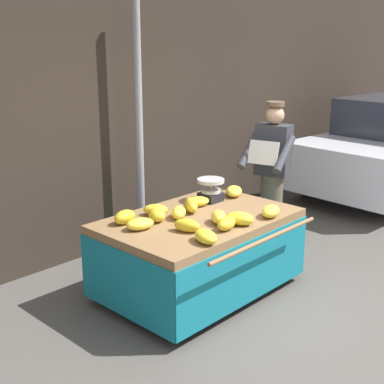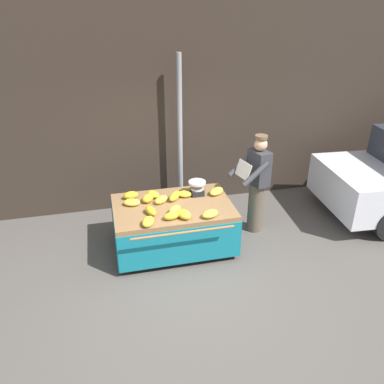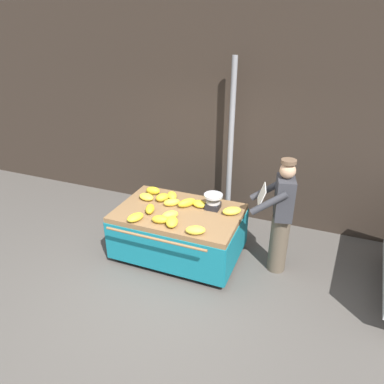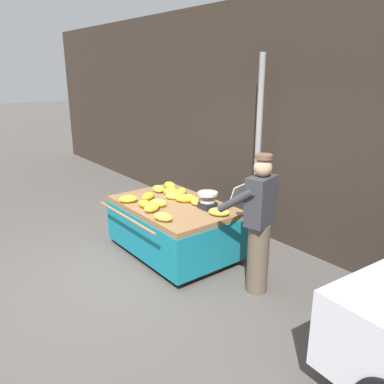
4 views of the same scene
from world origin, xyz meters
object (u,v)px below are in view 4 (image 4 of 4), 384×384
object	(u,v)px
street_pole	(258,152)
weighing_scale	(208,200)
banana_bunch_13	(158,189)
banana_bunch_9	(170,186)
banana_cart	(174,216)
banana_bunch_1	(186,198)
banana_bunch_6	(152,207)
banana_bunch_11	(181,192)
banana_bunch_0	(170,191)
banana_bunch_8	(163,217)
banana_bunch_5	(158,203)
banana_bunch_7	(219,212)
banana_bunch_10	(128,199)
banana_bunch_3	(148,196)
banana_bunch_2	(145,204)
banana_bunch_4	(173,196)
banana_bunch_12	(197,202)
vendor_person	(258,224)

from	to	relation	value
street_pole	weighing_scale	world-z (taller)	street_pole
banana_bunch_13	banana_bunch_9	bearing A→B (deg)	88.87
banana_cart	weighing_scale	distance (m)	0.61
banana_bunch_1	banana_bunch_6	world-z (taller)	banana_bunch_1
banana_bunch_11	banana_bunch_1	bearing A→B (deg)	-26.11
banana_cart	banana_bunch_13	distance (m)	0.67
banana_bunch_0	banana_bunch_11	world-z (taller)	banana_bunch_0
street_pole	banana_bunch_8	bearing A→B (deg)	-87.77
banana_bunch_5	banana_bunch_7	world-z (taller)	banana_bunch_5
weighing_scale	banana_bunch_7	world-z (taller)	weighing_scale
banana_bunch_7	banana_bunch_10	world-z (taller)	banana_bunch_7
banana_bunch_3	banana_bunch_13	size ratio (longest dim) A/B	0.95
banana_cart	banana_bunch_3	bearing A→B (deg)	-151.63
banana_bunch_2	banana_bunch_11	distance (m)	0.75
banana_bunch_4	banana_bunch_7	bearing A→B (deg)	5.46
banana_bunch_4	banana_bunch_6	size ratio (longest dim) A/B	0.97
banana_bunch_11	banana_bunch_13	size ratio (longest dim) A/B	0.91
banana_bunch_6	banana_bunch_9	world-z (taller)	banana_bunch_9
banana_bunch_10	banana_bunch_12	bearing A→B (deg)	46.27
weighing_scale	banana_bunch_7	distance (m)	0.32
banana_bunch_11	banana_bunch_4	bearing A→B (deg)	-66.40
banana_bunch_6	banana_bunch_11	xyz separation A→B (m)	(-0.34, 0.74, -0.01)
banana_bunch_13	banana_cart	bearing A→B (deg)	-12.96
banana_bunch_7	banana_bunch_11	distance (m)	1.02
banana_cart	weighing_scale	xyz separation A→B (m)	(0.45, 0.26, 0.31)
banana_bunch_3	banana_bunch_8	bearing A→B (deg)	-19.29
weighing_scale	banana_bunch_8	xyz separation A→B (m)	(0.01, -0.74, -0.06)
banana_bunch_5	banana_bunch_12	xyz separation A→B (m)	(0.26, 0.49, -0.01)
banana_bunch_8	banana_bunch_12	size ratio (longest dim) A/B	1.16
banana_bunch_2	banana_bunch_8	xyz separation A→B (m)	(0.55, -0.08, -0.00)
banana_bunch_10	banana_bunch_0	bearing A→B (deg)	82.58
banana_bunch_9	vendor_person	size ratio (longest dim) A/B	0.13
street_pole	banana_bunch_11	distance (m)	1.30
banana_bunch_5	banana_bunch_13	size ratio (longest dim) A/B	0.94
banana_bunch_6	banana_bunch_3	bearing A→B (deg)	154.04
banana_bunch_9	banana_bunch_13	world-z (taller)	banana_bunch_9
banana_bunch_2	banana_bunch_10	bearing A→B (deg)	-168.25
banana_bunch_0	banana_bunch_8	xyz separation A→B (m)	(0.82, -0.68, -0.01)
banana_bunch_9	banana_bunch_10	bearing A→B (deg)	-79.27
banana_cart	street_pole	bearing A→B (deg)	72.96
banana_bunch_1	banana_bunch_7	distance (m)	0.69
banana_bunch_6	banana_bunch_9	distance (m)	1.04
banana_bunch_1	banana_bunch_5	size ratio (longest dim) A/B	1.24
banana_bunch_13	banana_bunch_12	bearing A→B (deg)	6.26
banana_bunch_1	banana_bunch_10	bearing A→B (deg)	-128.03
banana_bunch_2	banana_bunch_13	bearing A→B (deg)	133.06
weighing_scale	vendor_person	world-z (taller)	vendor_person
weighing_scale	banana_bunch_1	world-z (taller)	weighing_scale
banana_bunch_2	banana_bunch_1	bearing A→B (deg)	74.74
banana_cart	banana_bunch_4	distance (m)	0.32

